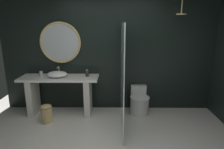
% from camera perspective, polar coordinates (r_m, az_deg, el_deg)
% --- Properties ---
extents(back_wall_panel, '(4.80, 0.10, 2.60)m').
position_cam_1_polar(back_wall_panel, '(4.52, -0.64, 6.14)').
color(back_wall_panel, black).
rests_on(back_wall_panel, ground_plane).
extents(vanity_counter, '(1.67, 0.56, 0.84)m').
position_cam_1_polar(vanity_counter, '(4.52, -14.52, -4.43)').
color(vanity_counter, silver).
rests_on(vanity_counter, ground_plane).
extents(vessel_sink, '(0.43, 0.35, 0.20)m').
position_cam_1_polar(vessel_sink, '(4.41, -15.32, 0.08)').
color(vessel_sink, white).
rests_on(vessel_sink, vanity_counter).
extents(tumbler_cup, '(0.08, 0.08, 0.11)m').
position_cam_1_polar(tumbler_cup, '(4.60, -19.48, 0.24)').
color(tumbler_cup, silver).
rests_on(tumbler_cup, vanity_counter).
extents(soap_dispenser, '(0.07, 0.07, 0.15)m').
position_cam_1_polar(soap_dispenser, '(4.33, -7.14, 0.33)').
color(soap_dispenser, '#282D28').
rests_on(soap_dispenser, vanity_counter).
extents(round_wall_mirror, '(0.90, 0.05, 0.90)m').
position_cam_1_polar(round_wall_mirror, '(4.56, -14.50, 8.75)').
color(round_wall_mirror, tan).
extents(shower_glass_panel, '(0.02, 1.52, 1.97)m').
position_cam_1_polar(shower_glass_panel, '(3.79, 2.90, -0.46)').
color(shower_glass_panel, silver).
rests_on(shower_glass_panel, ground_plane).
extents(rain_shower_head, '(0.19, 0.19, 0.39)m').
position_cam_1_polar(rain_shower_head, '(4.30, 19.12, 16.47)').
color(rain_shower_head, tan).
extents(toilet, '(0.43, 0.59, 0.58)m').
position_cam_1_polar(toilet, '(4.54, 7.73, -7.80)').
color(toilet, white).
rests_on(toilet, ground_plane).
extents(waste_bin, '(0.22, 0.22, 0.38)m').
position_cam_1_polar(waste_bin, '(4.32, -18.09, -10.49)').
color(waste_bin, tan).
rests_on(waste_bin, ground_plane).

